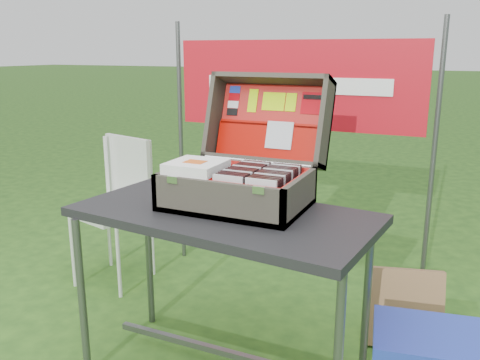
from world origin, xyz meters
The scene contains 91 objects.
table centered at (0.08, -0.08, 0.41)m, with size 1.32×0.66×0.82m, color black, non-canonical shape.
table_top centered at (0.08, -0.08, 0.80)m, with size 1.32×0.66×0.04m, color black.
table_leg_fl centered at (-0.52, -0.35, 0.39)m, with size 0.04×0.04×0.78m, color #59595B.
table_leg_bl centered at (-0.52, 0.19, 0.39)m, with size 0.04×0.04×0.78m, color #59595B.
table_leg_br centered at (0.68, 0.19, 0.39)m, with size 0.04×0.04×0.78m, color #59595B.
table_brace centered at (0.08, -0.08, 0.12)m, with size 1.17×0.03×0.03m, color #59595B.
suitcase centered at (0.10, 0.07, 1.10)m, with size 0.61×0.60×0.56m, color #5D5647, non-canonical shape.
suitcase_base_bottom centered at (0.10, 0.01, 0.84)m, with size 0.61×0.44×0.02m, color #5D5647.
suitcase_base_wall_front centered at (0.10, -0.20, 0.91)m, with size 0.61×0.02×0.16m, color #5D5647.
suitcase_base_wall_back centered at (0.10, 0.21, 0.91)m, with size 0.61×0.02×0.16m, color #5D5647.
suitcase_base_wall_left centered at (-0.19, 0.01, 0.91)m, with size 0.02×0.44×0.16m, color #5D5647.
suitcase_base_wall_right centered at (0.40, 0.01, 0.91)m, with size 0.02×0.44×0.16m, color #5D5647.
suitcase_liner_floor centered at (0.10, 0.01, 0.85)m, with size 0.57×0.39×0.01m, color red.
suitcase_latch_left centered at (-0.10, -0.21, 0.98)m, with size 0.05×0.01×0.03m, color silver.
suitcase_latch_right centered at (0.30, -0.21, 0.98)m, with size 0.05×0.01×0.03m, color silver.
suitcase_hinge centered at (0.10, 0.23, 0.99)m, with size 0.02×0.02×0.55m, color silver.
suitcase_lid_back centered at (0.10, 0.44, 1.15)m, with size 0.61×0.44×0.02m, color #5D5647.
suitcase_lid_rim_far centered at (0.10, 0.44, 1.37)m, with size 0.61×0.02×0.16m, color #5D5647.
suitcase_lid_rim_near centered at (0.10, 0.31, 0.98)m, with size 0.61×0.02×0.16m, color #5D5647.
suitcase_lid_rim_left centered at (-0.19, 0.37, 1.17)m, with size 0.02×0.44×0.16m, color #5D5647.
suitcase_lid_rim_right centered at (0.40, 0.37, 1.17)m, with size 0.02×0.44×0.16m, color #5D5647.
suitcase_lid_liner centered at (0.10, 0.43, 1.16)m, with size 0.56×0.39×0.01m, color red.
suitcase_liner_wall_front centered at (0.10, -0.18, 0.92)m, with size 0.57×0.01×0.14m, color red.
suitcase_liner_wall_back centered at (0.10, 0.20, 0.92)m, with size 0.57×0.01×0.14m, color red.
suitcase_liner_wall_left centered at (-0.18, 0.01, 0.92)m, with size 0.01×0.39×0.14m, color red.
suitcase_liner_wall_right centered at (0.38, 0.01, 0.92)m, with size 0.01×0.39×0.14m, color red.
suitcase_lid_pocket centered at (0.10, 0.38, 1.06)m, with size 0.55×0.18×0.03m, color #9F0900.
suitcase_pocket_edge centered at (0.10, 0.40, 1.15)m, with size 0.54×0.02×0.02m, color #9F0900.
suitcase_pocket_cd centered at (0.17, 0.37, 1.10)m, with size 0.14×0.14×0.01m, color silver.
lid_sticker_cc_a centered at (-0.12, 0.47, 1.31)m, with size 0.06×0.04×0.00m, color #1933B2.
lid_sticker_cc_b centered at (-0.12, 0.46, 1.27)m, with size 0.06×0.04×0.00m, color #B30008.
lid_sticker_cc_c centered at (-0.12, 0.44, 1.23)m, with size 0.06×0.04×0.00m, color white.
lid_sticker_cc_d centered at (-0.12, 0.43, 1.20)m, with size 0.06×0.04×0.00m, color black.
lid_card_neon_tall centered at (-0.01, 0.45, 1.26)m, with size 0.05×0.12×0.00m, color #C0F800.
lid_card_neon_main centered at (0.10, 0.45, 1.26)m, with size 0.12×0.09×0.00m, color #C0F800.
lid_card_neon_small centered at (0.19, 0.45, 1.26)m, with size 0.05×0.09×0.00m, color #C0F800.
lid_sticker_band centered at (0.30, 0.45, 1.26)m, with size 0.11×0.11×0.00m, color #B30008.
lid_sticker_band_bar centered at (0.30, 0.46, 1.29)m, with size 0.10×0.02×0.00m, color black.
cd_left_0 centered at (0.14, -0.16, 0.93)m, with size 0.14×0.01×0.16m, color silver.
cd_left_1 centered at (0.14, -0.14, 0.93)m, with size 0.14×0.01×0.16m, color black.
cd_left_2 centered at (0.14, -0.11, 0.93)m, with size 0.14×0.01×0.16m, color black.
cd_left_3 centered at (0.14, -0.09, 0.93)m, with size 0.14×0.01×0.16m, color black.
cd_left_4 centered at (0.14, -0.07, 0.93)m, with size 0.14×0.01×0.16m, color silver.
cd_left_5 centered at (0.14, -0.04, 0.93)m, with size 0.14×0.01×0.16m, color black.
cd_left_6 centered at (0.14, -0.02, 0.93)m, with size 0.14×0.01×0.16m, color black.
cd_left_7 centered at (0.14, 0.01, 0.93)m, with size 0.14×0.01×0.16m, color black.
cd_left_8 centered at (0.14, 0.03, 0.93)m, with size 0.14×0.01×0.16m, color silver.
cd_left_9 centered at (0.14, 0.05, 0.93)m, with size 0.14×0.01×0.16m, color black.
cd_left_10 centered at (0.14, 0.08, 0.93)m, with size 0.14×0.01×0.16m, color black.
cd_left_11 centered at (0.14, 0.10, 0.93)m, with size 0.14×0.01×0.16m, color black.
cd_left_12 centered at (0.14, 0.13, 0.93)m, with size 0.14×0.01×0.16m, color silver.
cd_left_13 centered at (0.14, 0.15, 0.93)m, with size 0.14×0.01×0.16m, color black.
cd_right_0 centered at (0.29, -0.16, 0.93)m, with size 0.14×0.01×0.16m, color silver.
cd_right_1 centered at (0.29, -0.14, 0.93)m, with size 0.14×0.01×0.16m, color black.
cd_right_2 centered at (0.29, -0.11, 0.93)m, with size 0.14×0.01×0.16m, color black.
cd_right_3 centered at (0.29, -0.09, 0.93)m, with size 0.14×0.01×0.16m, color black.
cd_right_4 centered at (0.29, -0.07, 0.93)m, with size 0.14×0.01×0.16m, color silver.
cd_right_5 centered at (0.29, -0.04, 0.93)m, with size 0.14×0.01×0.16m, color black.
cd_right_6 centered at (0.29, -0.02, 0.93)m, with size 0.14×0.01×0.16m, color black.
cd_right_7 centered at (0.29, 0.01, 0.93)m, with size 0.14×0.01×0.16m, color black.
cd_right_8 centered at (0.29, 0.03, 0.93)m, with size 0.14×0.01×0.16m, color silver.
cd_right_9 centered at (0.29, 0.05, 0.93)m, with size 0.14×0.01×0.16m, color black.
cd_right_10 centered at (0.29, 0.08, 0.93)m, with size 0.14×0.01×0.16m, color black.
cd_right_11 centered at (0.29, 0.10, 0.93)m, with size 0.14×0.01×0.16m, color black.
cd_right_12 centered at (0.29, 0.13, 0.93)m, with size 0.14×0.01×0.16m, color silver.
cd_right_13 centered at (0.29, 0.15, 0.93)m, with size 0.14×0.01×0.16m, color black.
songbook_0 centered at (-0.06, -0.07, 0.99)m, with size 0.23×0.23×0.01m, color white.
songbook_1 centered at (-0.06, -0.07, 1.00)m, with size 0.23×0.23×0.01m, color white.
songbook_2 centered at (-0.06, -0.07, 1.00)m, with size 0.23×0.23×0.01m, color white.
songbook_3 centered at (-0.06, -0.07, 1.01)m, with size 0.23×0.23×0.01m, color white.
songbook_4 centered at (-0.06, -0.07, 1.01)m, with size 0.23×0.23×0.01m, color white.
songbook_5 centered at (-0.06, -0.07, 1.02)m, with size 0.23×0.23×0.01m, color white.
songbook_6 centered at (-0.06, -0.07, 1.02)m, with size 0.23×0.23×0.01m, color white.
songbook_7 centered at (-0.06, -0.07, 1.03)m, with size 0.23×0.23×0.01m, color white.
songbook_8 centered at (-0.06, -0.07, 1.03)m, with size 0.23×0.23×0.01m, color white.
songbook_graphic centered at (-0.06, -0.08, 1.04)m, with size 0.09×0.07×0.00m, color #D85919.
cooler_lid centered at (0.98, -0.02, 0.39)m, with size 0.47×0.36×0.06m, color #2036A3.
chair centered at (-1.06, 0.54, 0.48)m, with size 0.43×0.48×0.95m, color silver, non-canonical shape.
chair_seat centered at (-1.06, 0.54, 0.49)m, with size 0.43×0.43×0.03m, color silver.
chair_backrest centered at (-1.06, 0.75, 0.72)m, with size 0.43×0.03×0.45m, color silver.
chair_leg_fl centered at (-1.24, 0.36, 0.24)m, with size 0.02×0.02×0.49m, color silver.
chair_leg_fr centered at (-0.87, 0.36, 0.24)m, with size 0.02×0.02×0.49m, color silver.
chair_leg_bl centered at (-1.24, 0.72, 0.24)m, with size 0.02×0.02×0.49m, color silver.
chair_leg_br centered at (-0.87, 0.72, 0.24)m, with size 0.02×0.02×0.49m, color silver.
chair_upright_left centered at (-1.24, 0.75, 0.71)m, with size 0.02×0.02×0.45m, color silver.
chair_upright_right centered at (-0.87, 0.75, 0.71)m, with size 0.02×0.02×0.45m, color silver.
cardboard_box centered at (0.81, 0.56, 0.20)m, with size 0.39×0.06×0.41m, color #98704D.
banner_post_left centered at (-0.85, 1.10, 0.85)m, with size 0.03×0.03×1.70m, color #59595B.
banner_post_right centered at (0.85, 1.10, 0.85)m, with size 0.03×0.03×1.70m, color #59595B.
banner centered at (0.00, 1.09, 1.30)m, with size 1.60×0.01×0.55m, color #B20D1A.
banner_text centered at (0.00, 1.08, 1.30)m, with size 1.20×0.00×0.10m, color white.
Camera 1 is at (1.03, -1.98, 1.51)m, focal length 38.00 mm.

